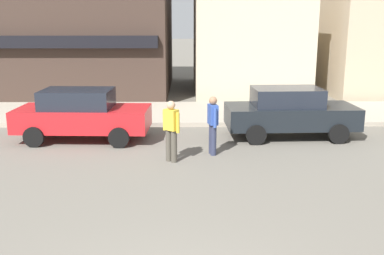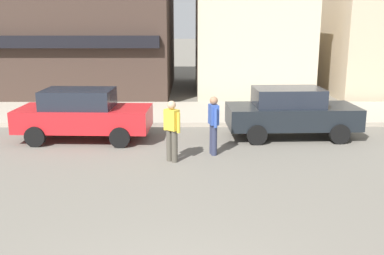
{
  "view_description": "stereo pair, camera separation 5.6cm",
  "coord_description": "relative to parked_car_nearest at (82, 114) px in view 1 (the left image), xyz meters",
  "views": [
    {
      "loc": [
        0.2,
        -4.29,
        3.64
      ],
      "look_at": [
        0.31,
        4.5,
        1.5
      ],
      "focal_mm": 42.0,
      "sensor_mm": 36.0,
      "label": 1
    },
    {
      "loc": [
        0.26,
        -4.29,
        3.64
      ],
      "look_at": [
        0.31,
        4.5,
        1.5
      ],
      "focal_mm": 42.0,
      "sensor_mm": 36.0,
      "label": 2
    }
  ],
  "objects": [
    {
      "name": "parked_car_second",
      "position": [
        6.41,
        0.26,
        0.0
      ],
      "size": [
        4.06,
        1.99,
        1.56
      ],
      "color": "black",
      "rests_on": "ground"
    },
    {
      "name": "parked_car_nearest",
      "position": [
        0.0,
        0.0,
        0.0
      ],
      "size": [
        4.07,
        2.01,
        1.56
      ],
      "color": "red",
      "rests_on": "ground"
    },
    {
      "name": "building_corner_shop",
      "position": [
        -3.52,
        10.04,
        3.5
      ],
      "size": [
        12.01,
        9.36,
        8.61
      ],
      "color": "#3D2D26",
      "rests_on": "ground"
    },
    {
      "name": "pedestrian_crossing_far",
      "position": [
        3.91,
        -1.58,
        0.06
      ],
      "size": [
        0.29,
        0.56,
        1.61
      ],
      "color": "#2D334C",
      "rests_on": "ground"
    },
    {
      "name": "pedestrian_crossing_near",
      "position": [
        2.8,
        -2.21,
        0.06
      ],
      "size": [
        0.48,
        0.42,
        1.61
      ],
      "color": "#4C473D",
      "rests_on": "ground"
    },
    {
      "name": "kerb_far",
      "position": [
        3.0,
        3.61,
        -0.74
      ],
      "size": [
        80.0,
        4.0,
        0.15
      ],
      "primitive_type": "cube",
      "color": "#A89E8C",
      "rests_on": "ground"
    },
    {
      "name": "building_storefront_left_near",
      "position": [
        6.28,
        10.28,
        1.78
      ],
      "size": [
        5.41,
        7.92,
        5.18
      ],
      "color": "beige",
      "rests_on": "ground"
    }
  ]
}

